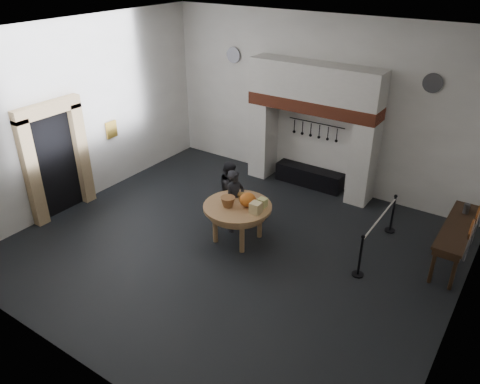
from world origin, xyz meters
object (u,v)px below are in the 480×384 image
Objects in this scene: visitor_near at (235,201)px; barrier_post_near at (360,257)px; visitor_far at (231,190)px; side_table at (459,227)px; barrier_post_far at (393,214)px; work_table at (238,207)px; iron_range at (309,177)px.

visitor_near reaches higher than barrier_post_near.
visitor_far is 5.01m from side_table.
barrier_post_far is at bearing 161.38° from side_table.
barrier_post_near is at bearing 5.61° from work_table.
iron_range is 1.27× the size of visitor_near.
visitor_near is at bearing -161.91° from side_table.
iron_range is 1.26× the size of work_table.
work_table is 0.69× the size of side_table.
iron_range is 3.11m from visitor_near.
barrier_post_far is (3.05, 1.95, -0.30)m from visitor_near.
iron_range is at bearing -26.47° from visitor_far.
barrier_post_near is (2.66, -3.09, 0.20)m from iron_range.
iron_range is at bearing 130.63° from barrier_post_near.
barrier_post_far is at bearing 39.48° from work_table.
side_table is (4.20, 1.78, 0.03)m from work_table.
visitor_far is at bearing 56.65° from visitor_near.
work_table is at bearing -157.00° from side_table.
visitor_far is at bearing 172.63° from barrier_post_near.
visitor_far is 3.49m from barrier_post_near.
side_table is at bearing 46.32° from barrier_post_near.
side_table is (4.10, -1.58, 0.62)m from iron_range.
visitor_near reaches higher than barrier_post_far.
visitor_near is at bearing -97.31° from iron_range.
barrier_post_near is at bearing -90.00° from barrier_post_far.
visitor_near is at bearing -144.84° from visitor_far.
visitor_far is at bearing 133.87° from work_table.
side_table and barrier_post_far have the same top height.
visitor_far is (-0.69, 0.72, -0.10)m from work_table.
iron_range is 4.44m from side_table.
work_table reaches higher than iron_range.
side_table is 1.58m from barrier_post_far.
iron_range is 2.11× the size of barrier_post_far.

